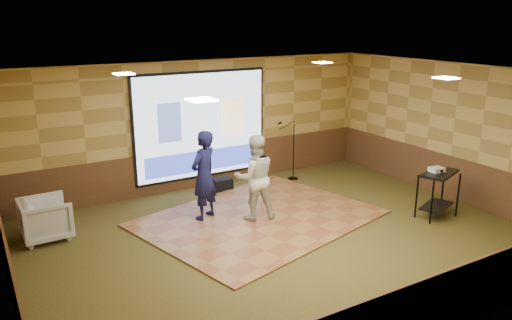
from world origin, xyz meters
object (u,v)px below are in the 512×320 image
projector (437,170)px  duffel_bag (222,184)px  dance_floor (259,218)px  banquet_chair (46,219)px  player_right (255,177)px  mic_stand (291,160)px  av_table (438,186)px  player_left (204,175)px  projector_screen (202,126)px

projector → duffel_bag: bearing=135.2°
dance_floor → projector: size_ratio=16.51×
projector → banquet_chair: 7.55m
player_right → projector: 3.64m
duffel_bag → mic_stand: bearing=-5.1°
projector → dance_floor: bearing=157.7°
av_table → banquet_chair: 7.59m
player_right → av_table: bearing=166.6°
player_left → mic_stand: player_left is taller
player_left → av_table: player_left is taller
projector → player_right: bearing=158.0°
player_right → duffel_bag: (0.25, 1.93, -0.75)m
duffel_bag → projector: bearing=-50.8°
projector_screen → duffel_bag: (0.28, -0.47, -1.34)m
projector_screen → av_table: (3.28, -4.16, -0.80)m
av_table → duffel_bag: size_ratio=2.16×
projector → duffel_bag: (-2.97, 3.64, -0.87)m
av_table → banquet_chair: size_ratio=1.12×
player_right → projector: size_ratio=6.39×
av_table → duffel_bag: 4.79m
projector → banquet_chair: size_ratio=0.32×
dance_floor → duffel_bag: bearing=85.4°
av_table → mic_stand: bearing=108.2°
player_left → duffel_bag: player_left is taller
av_table → projector: bearing=128.8°
dance_floor → mic_stand: (2.01, 1.79, 0.48)m
player_right → duffel_bag: player_right is taller
projector_screen → av_table: bearing=-51.7°
player_right → mic_stand: 2.77m
dance_floor → player_right: size_ratio=2.58×
projector_screen → av_table: projector_screen is taller
dance_floor → banquet_chair: (-3.83, 1.19, 0.37)m
dance_floor → duffel_bag: duffel_bag is taller
projector_screen → dance_floor: size_ratio=0.75×
player_left → dance_floor: bearing=121.1°
dance_floor → duffel_bag: (0.16, 1.96, 0.12)m
banquet_chair → duffel_bag: 4.07m
av_table → duffel_bag: bearing=129.2°
player_left → player_right: player_left is taller
player_right → banquet_chair: bearing=-2.2°
projector_screen → dance_floor: (0.12, -2.43, -1.46)m
projector_screen → av_table: 5.36m
projector_screen → player_right: (0.03, -2.40, -0.58)m
player_right → banquet_chair: (-3.74, 1.16, -0.50)m
player_left → av_table: size_ratio=1.87×
projector → mic_stand: bearing=113.8°
av_table → mic_stand: size_ratio=0.63×
player_left → projector_screen: bearing=-142.3°
av_table → dance_floor: bearing=151.3°
projector → banquet_chair: (-6.96, 2.87, -0.62)m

